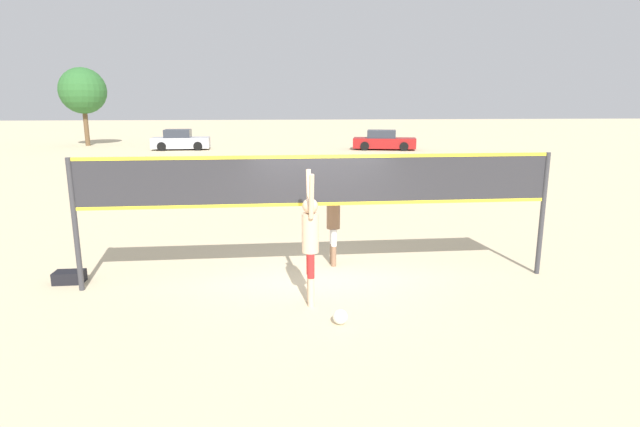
# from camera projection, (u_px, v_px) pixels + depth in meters

# --- Properties ---
(ground_plane) EXTENTS (200.00, 200.00, 0.00)m
(ground_plane) POSITION_uv_depth(u_px,v_px,m) (320.00, 281.00, 9.59)
(ground_plane) COLOR beige
(volleyball_net) EXTENTS (8.87, 0.10, 2.43)m
(volleyball_net) POSITION_uv_depth(u_px,v_px,m) (320.00, 188.00, 9.19)
(volleyball_net) COLOR #38383D
(volleyball_net) RESTS_ON ground_plane
(player_spiker) EXTENTS (0.28, 0.72, 2.28)m
(player_spiker) POSITION_uv_depth(u_px,v_px,m) (310.00, 236.00, 8.22)
(player_spiker) COLOR beige
(player_spiker) RESTS_ON ground_plane
(player_blocker) EXTENTS (0.28, 0.68, 1.95)m
(player_blocker) POSITION_uv_depth(u_px,v_px,m) (333.00, 218.00, 10.36)
(player_blocker) COLOR #8C664C
(player_blocker) RESTS_ON ground_plane
(volleyball) EXTENTS (0.24, 0.24, 0.24)m
(volleyball) POSITION_uv_depth(u_px,v_px,m) (340.00, 317.00, 7.70)
(volleyball) COLOR silver
(volleyball) RESTS_ON ground_plane
(gear_bag) EXTENTS (0.54, 0.34, 0.23)m
(gear_bag) POSITION_uv_depth(u_px,v_px,m) (69.00, 277.00, 9.48)
(gear_bag) COLOR black
(gear_bag) RESTS_ON ground_plane
(parked_car_near) EXTENTS (4.21, 2.14, 1.49)m
(parked_car_near) POSITION_uv_depth(u_px,v_px,m) (180.00, 141.00, 36.98)
(parked_car_near) COLOR #B7B7BC
(parked_car_near) RESTS_ON ground_plane
(parked_car_mid) EXTENTS (4.87, 2.87, 1.44)m
(parked_car_mid) POSITION_uv_depth(u_px,v_px,m) (384.00, 141.00, 36.97)
(parked_car_mid) COLOR maroon
(parked_car_mid) RESTS_ON ground_plane
(tree_left_cluster) EXTENTS (3.63, 3.63, 6.18)m
(tree_left_cluster) POSITION_uv_depth(u_px,v_px,m) (83.00, 91.00, 39.71)
(tree_left_cluster) COLOR brown
(tree_left_cluster) RESTS_ON ground_plane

